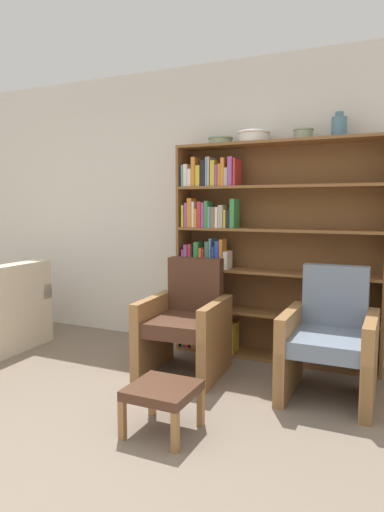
# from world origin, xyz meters

# --- Properties ---
(ground_plane) EXTENTS (24.00, 24.00, 0.00)m
(ground_plane) POSITION_xyz_m (0.00, 0.00, 0.00)
(ground_plane) COLOR #7A6B5B
(wall_back) EXTENTS (12.00, 0.06, 2.75)m
(wall_back) POSITION_xyz_m (0.00, 2.62, 1.38)
(wall_back) COLOR silver
(wall_back) RESTS_ON ground
(bookshelf) EXTENTS (1.86, 0.30, 1.96)m
(bookshelf) POSITION_xyz_m (0.26, 2.44, 0.97)
(bookshelf) COLOR brown
(bookshelf) RESTS_ON ground
(bowl_olive) EXTENTS (0.23, 0.23, 0.07)m
(bowl_olive) POSITION_xyz_m (-0.07, 2.43, 2.00)
(bowl_olive) COLOR gray
(bowl_olive) RESTS_ON bookshelf
(bowl_cream) EXTENTS (0.30, 0.30, 0.10)m
(bowl_cream) POSITION_xyz_m (0.24, 2.43, 2.01)
(bowl_cream) COLOR silver
(bowl_cream) RESTS_ON bookshelf
(bowl_stoneware) EXTENTS (0.18, 0.18, 0.09)m
(bowl_stoneware) POSITION_xyz_m (0.68, 2.43, 2.01)
(bowl_stoneware) COLOR gray
(bowl_stoneware) RESTS_ON bookshelf
(vase_tall) EXTENTS (0.13, 0.13, 0.21)m
(vase_tall) POSITION_xyz_m (0.98, 2.43, 2.04)
(vase_tall) COLOR slate
(vase_tall) RESTS_ON bookshelf
(armchair_leather) EXTENTS (0.68, 0.72, 0.94)m
(armchair_leather) POSITION_xyz_m (-0.12, 1.79, 0.41)
(armchair_leather) COLOR olive
(armchair_leather) RESTS_ON ground
(armchair_cushioned) EXTENTS (0.65, 0.68, 0.94)m
(armchair_cushioned) POSITION_xyz_m (1.05, 1.79, 0.41)
(armchair_cushioned) COLOR olive
(armchair_cushioned) RESTS_ON ground
(footstool) EXTENTS (0.40, 0.40, 0.30)m
(footstool) POSITION_xyz_m (0.20, 0.79, 0.25)
(footstool) COLOR olive
(footstool) RESTS_ON ground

